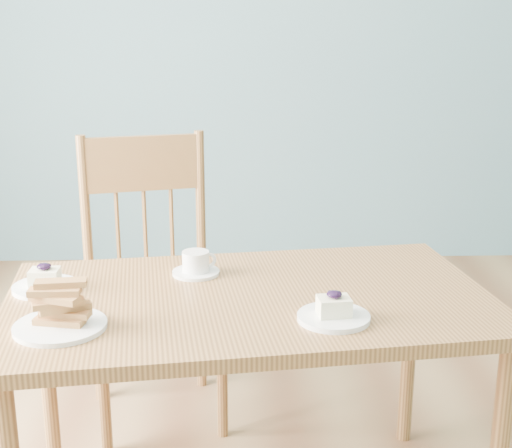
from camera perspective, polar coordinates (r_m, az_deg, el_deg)
name	(u,v)px	position (r m, az deg, el deg)	size (l,w,h in m)	color
room	(411,32)	(1.64, 12.33, 14.76)	(5.01, 5.01, 2.71)	#A87D4E
dining_table	(250,319)	(1.91, -0.52, -7.58)	(1.35, 0.88, 0.68)	#A2713D
dining_chair	(152,278)	(2.52, -8.33, -4.33)	(0.54, 0.53, 1.00)	#A2713D
cheesecake_plate_near	(334,313)	(1.74, 6.24, -7.06)	(0.18, 0.18, 0.07)	white
cheesecake_plate_far	(45,283)	(2.00, -16.51, -4.53)	(0.18, 0.18, 0.07)	white
coffee_cup	(196,265)	(2.03, -4.81, -3.25)	(0.13, 0.13, 0.07)	white
biscotti_plate	(59,313)	(1.73, -15.47, -6.90)	(0.22, 0.22, 0.12)	white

